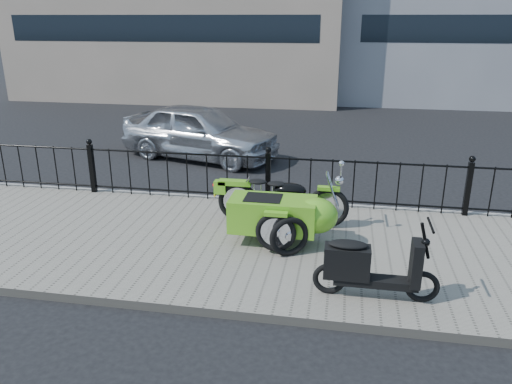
% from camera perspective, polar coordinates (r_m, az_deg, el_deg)
% --- Properties ---
extents(ground, '(120.00, 120.00, 0.00)m').
position_cam_1_polar(ground, '(8.23, -0.04, -5.12)').
color(ground, black).
rests_on(ground, ground).
extents(sidewalk, '(30.00, 3.80, 0.12)m').
position_cam_1_polar(sidewalk, '(7.75, -0.70, -6.22)').
color(sidewalk, gray).
rests_on(sidewalk, ground).
extents(curb, '(30.00, 0.10, 0.12)m').
position_cam_1_polar(curb, '(9.52, 1.49, -1.25)').
color(curb, gray).
rests_on(curb, ground).
extents(iron_fence, '(14.11, 0.11, 1.08)m').
position_cam_1_polar(iron_fence, '(9.21, 1.39, 1.52)').
color(iron_fence, black).
rests_on(iron_fence, sidewalk).
extents(motorcycle_sidecar, '(2.28, 1.48, 0.98)m').
position_cam_1_polar(motorcycle_sidecar, '(7.67, 3.41, -2.21)').
color(motorcycle_sidecar, black).
rests_on(motorcycle_sidecar, sidewalk).
extents(scooter, '(1.53, 0.45, 1.04)m').
position_cam_1_polar(scooter, '(6.30, 12.61, -8.41)').
color(scooter, black).
rests_on(scooter, sidewalk).
extents(spare_tire, '(0.57, 0.36, 0.60)m').
position_cam_1_polar(spare_tire, '(7.22, 3.82, -5.12)').
color(spare_tire, black).
rests_on(spare_tire, sidewalk).
extents(sedan_car, '(4.35, 2.70, 1.38)m').
position_cam_1_polar(sedan_car, '(12.71, -6.46, 6.89)').
color(sedan_car, '#B6B8BD').
rests_on(sedan_car, ground).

